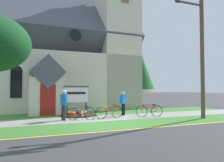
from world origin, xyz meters
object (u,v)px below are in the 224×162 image
(bicycle_orange, at_px, (81,113))
(utility_pole, at_px, (201,34))
(bicycle_yellow, at_px, (110,112))
(roadside_conifer, at_px, (138,66))
(bicycle_white, at_px, (149,111))
(cyclist_in_yellow_jersey, at_px, (64,102))
(church_sign, at_px, (76,96))
(cyclist_in_green_jersey, at_px, (123,102))

(bicycle_orange, relative_size, utility_pole, 0.18)
(bicycle_yellow, relative_size, roadside_conifer, 0.28)
(bicycle_yellow, relative_size, bicycle_orange, 1.11)
(bicycle_orange, xyz_separation_m, roadside_conifer, (7.34, 6.61, 3.70))
(bicycle_white, bearing_deg, bicycle_yellow, 175.24)
(bicycle_orange, height_order, cyclist_in_yellow_jersey, cyclist_in_yellow_jersey)
(church_sign, height_order, cyclist_in_yellow_jersey, church_sign)
(church_sign, height_order, utility_pole, utility_pole)
(church_sign, xyz_separation_m, bicycle_white, (4.17, -2.68, -0.94))
(bicycle_white, xyz_separation_m, roadside_conifer, (2.99, 6.96, 3.69))
(church_sign, bearing_deg, cyclist_in_green_jersey, -26.68)
(church_sign, distance_m, bicycle_white, 5.04)
(cyclist_in_green_jersey, height_order, utility_pole, utility_pole)
(church_sign, distance_m, cyclist_in_green_jersey, 3.26)
(cyclist_in_yellow_jersey, bearing_deg, cyclist_in_green_jersey, 10.62)
(church_sign, distance_m, roadside_conifer, 8.78)
(cyclist_in_yellow_jersey, height_order, cyclist_in_green_jersey, cyclist_in_yellow_jersey)
(roadside_conifer, bearing_deg, cyclist_in_green_jersey, -126.65)
(church_sign, height_order, bicycle_yellow, church_sign)
(bicycle_yellow, height_order, roadside_conifer, roadside_conifer)
(cyclist_in_yellow_jersey, bearing_deg, roadside_conifer, 37.91)
(bicycle_yellow, bearing_deg, bicycle_orange, 175.53)
(bicycle_orange, relative_size, roadside_conifer, 0.25)
(cyclist_in_green_jersey, bearing_deg, bicycle_orange, -164.17)
(utility_pole, bearing_deg, bicycle_orange, 162.96)
(cyclist_in_green_jersey, distance_m, utility_pole, 6.50)
(cyclist_in_yellow_jersey, bearing_deg, utility_pole, -15.70)
(utility_pole, bearing_deg, bicycle_yellow, 159.19)
(church_sign, bearing_deg, bicycle_orange, -94.44)
(cyclist_in_yellow_jersey, bearing_deg, bicycle_white, -4.90)
(bicycle_yellow, height_order, bicycle_white, bicycle_yellow)
(bicycle_white, relative_size, cyclist_in_green_jersey, 1.06)
(bicycle_yellow, height_order, bicycle_orange, bicycle_yellow)
(bicycle_yellow, xyz_separation_m, bicycle_orange, (-1.70, 0.13, -0.01))
(roadside_conifer, bearing_deg, cyclist_in_yellow_jersey, -142.09)
(bicycle_white, distance_m, cyclist_in_green_jersey, 1.85)
(bicycle_white, xyz_separation_m, cyclist_in_green_jersey, (-1.28, 1.22, 0.54))
(bicycle_white, height_order, cyclist_in_yellow_jersey, cyclist_in_yellow_jersey)
(cyclist_in_yellow_jersey, relative_size, roadside_conifer, 0.27)
(bicycle_white, distance_m, cyclist_in_yellow_jersey, 5.41)
(cyclist_in_yellow_jersey, relative_size, cyclist_in_green_jersey, 1.09)
(cyclist_in_green_jersey, bearing_deg, roadside_conifer, 53.35)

